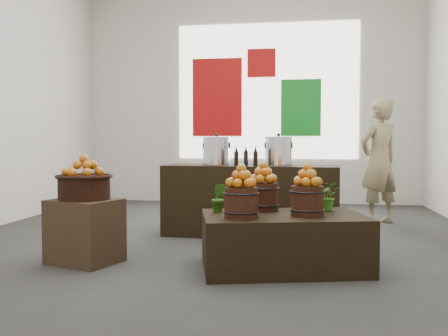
# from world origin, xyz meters

# --- Properties ---
(ground) EXTENTS (7.00, 7.00, 0.00)m
(ground) POSITION_xyz_m (0.00, 0.00, 0.00)
(ground) COLOR #333331
(ground) RESTS_ON ground
(back_wall) EXTENTS (6.00, 0.04, 4.00)m
(back_wall) POSITION_xyz_m (0.00, 3.50, 2.00)
(back_wall) COLOR beige
(back_wall) RESTS_ON ground
(back_opening) EXTENTS (3.20, 0.02, 2.40)m
(back_opening) POSITION_xyz_m (0.30, 3.48, 2.00)
(back_opening) COLOR white
(back_opening) RESTS_ON back_wall
(deco_red_left) EXTENTS (0.90, 0.04, 1.40)m
(deco_red_left) POSITION_xyz_m (-0.60, 3.47, 1.90)
(deco_red_left) COLOR #A40C0C
(deco_red_left) RESTS_ON back_wall
(deco_green_right) EXTENTS (0.70, 0.04, 1.00)m
(deco_green_right) POSITION_xyz_m (0.90, 3.47, 1.70)
(deco_green_right) COLOR #137F20
(deco_green_right) RESTS_ON back_wall
(deco_red_upper) EXTENTS (0.50, 0.04, 0.50)m
(deco_red_upper) POSITION_xyz_m (0.20, 3.47, 2.50)
(deco_red_upper) COLOR #A40C0C
(deco_red_upper) RESTS_ON back_wall
(crate) EXTENTS (0.70, 0.64, 0.58)m
(crate) POSITION_xyz_m (-1.04, -1.24, 0.29)
(crate) COLOR #453320
(crate) RESTS_ON ground
(wicker_basket) EXTENTS (0.46, 0.46, 0.21)m
(wicker_basket) POSITION_xyz_m (-1.04, -1.24, 0.68)
(wicker_basket) COLOR black
(wicker_basket) RESTS_ON crate
(apples_in_basket) EXTENTS (0.36, 0.36, 0.19)m
(apples_in_basket) POSITION_xyz_m (-1.04, -1.24, 0.88)
(apples_in_basket) COLOR #AE1F05
(apples_in_basket) RESTS_ON wicker_basket
(display_table) EXTENTS (1.53, 1.14, 0.47)m
(display_table) POSITION_xyz_m (0.75, -1.20, 0.24)
(display_table) COLOR black
(display_table) RESTS_ON ground
(apple_bucket_front_left) EXTENTS (0.27, 0.27, 0.25)m
(apple_bucket_front_left) POSITION_xyz_m (0.42, -1.48, 0.60)
(apple_bucket_front_left) COLOR #3B1910
(apple_bucket_front_left) RESTS_ON display_table
(apples_in_bucket_front_left) EXTENTS (0.21, 0.21, 0.18)m
(apples_in_bucket_front_left) POSITION_xyz_m (0.42, -1.48, 0.82)
(apples_in_bucket_front_left) COLOR #AE1F05
(apples_in_bucket_front_left) RESTS_ON apple_bucket_front_left
(apple_bucket_front_right) EXTENTS (0.27, 0.27, 0.25)m
(apple_bucket_front_right) POSITION_xyz_m (0.95, -1.26, 0.60)
(apple_bucket_front_right) COLOR #3B1910
(apple_bucket_front_right) RESTS_ON display_table
(apples_in_bucket_front_right) EXTENTS (0.21, 0.21, 0.18)m
(apples_in_bucket_front_right) POSITION_xyz_m (0.95, -1.26, 0.82)
(apples_in_bucket_front_right) COLOR #AE1F05
(apples_in_bucket_front_right) RESTS_ON apple_bucket_front_right
(apple_bucket_rear) EXTENTS (0.27, 0.27, 0.25)m
(apple_bucket_rear) POSITION_xyz_m (0.56, -0.99, 0.60)
(apple_bucket_rear) COLOR #3B1910
(apple_bucket_rear) RESTS_ON display_table
(apples_in_bucket_rear) EXTENTS (0.21, 0.21, 0.18)m
(apples_in_bucket_rear) POSITION_xyz_m (0.56, -0.99, 0.82)
(apples_in_bucket_rear) COLOR #AE1F05
(apples_in_bucket_rear) RESTS_ON apple_bucket_rear
(herb_garnish_right) EXTENTS (0.29, 0.27, 0.27)m
(herb_garnish_right) POSITION_xyz_m (1.13, -0.92, 0.61)
(herb_garnish_right) COLOR #286615
(herb_garnish_right) RESTS_ON display_table
(herb_garnish_left) EXTENTS (0.16, 0.14, 0.26)m
(herb_garnish_left) POSITION_xyz_m (0.18, -1.16, 0.60)
(herb_garnish_left) COLOR #286615
(herb_garnish_left) RESTS_ON display_table
(counter) EXTENTS (2.05, 0.75, 0.82)m
(counter) POSITION_xyz_m (0.32, 0.31, 0.41)
(counter) COLOR black
(counter) RESTS_ON ground
(stock_pot_left) EXTENTS (0.31, 0.31, 0.31)m
(stock_pot_left) POSITION_xyz_m (-0.09, 0.33, 0.98)
(stock_pot_left) COLOR silver
(stock_pot_left) RESTS_ON counter
(stock_pot_center) EXTENTS (0.31, 0.31, 0.31)m
(stock_pot_center) POSITION_xyz_m (0.64, 0.30, 0.98)
(stock_pot_center) COLOR silver
(stock_pot_center) RESTS_ON counter
(oil_cruets) EXTENTS (0.22, 0.07, 0.23)m
(oil_cruets) POSITION_xyz_m (0.31, 0.11, 0.94)
(oil_cruets) COLOR black
(oil_cruets) RESTS_ON counter
(shopper) EXTENTS (0.73, 0.68, 1.68)m
(shopper) POSITION_xyz_m (1.93, 1.39, 0.84)
(shopper) COLOR #98865D
(shopper) RESTS_ON ground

